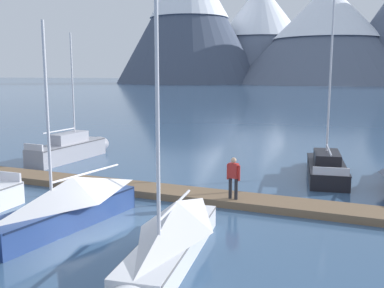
{
  "coord_description": "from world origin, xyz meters",
  "views": [
    {
      "loc": [
        6.52,
        -13.28,
        5.32
      ],
      "look_at": [
        0.0,
        6.0,
        2.0
      ],
      "focal_mm": 41.27,
      "sensor_mm": 36.0,
      "label": 1
    }
  ],
  "objects_px": {
    "sailboat_mid_dock_port": "(58,207)",
    "sailboat_mid_dock_starboard": "(172,233)",
    "sailboat_nearest_berth": "(73,148)",
    "sailboat_far_berth": "(326,166)",
    "person_on_dock": "(233,176)"
  },
  "relations": [
    {
      "from": "sailboat_mid_dock_starboard",
      "to": "person_on_dock",
      "type": "xyz_separation_m",
      "value": [
        0.49,
        5.48,
        0.48
      ]
    },
    {
      "from": "sailboat_mid_dock_port",
      "to": "sailboat_nearest_berth",
      "type": "bearing_deg",
      "value": 121.57
    },
    {
      "from": "sailboat_nearest_berth",
      "to": "person_on_dock",
      "type": "relative_size",
      "value": 4.54
    },
    {
      "from": "sailboat_mid_dock_port",
      "to": "sailboat_far_berth",
      "type": "bearing_deg",
      "value": 53.28
    },
    {
      "from": "sailboat_mid_dock_starboard",
      "to": "sailboat_nearest_berth",
      "type": "bearing_deg",
      "value": 133.35
    },
    {
      "from": "sailboat_mid_dock_port",
      "to": "sailboat_mid_dock_starboard",
      "type": "height_order",
      "value": "sailboat_mid_dock_starboard"
    },
    {
      "from": "sailboat_mid_dock_port",
      "to": "sailboat_far_berth",
      "type": "height_order",
      "value": "sailboat_far_berth"
    },
    {
      "from": "sailboat_far_berth",
      "to": "sailboat_mid_dock_starboard",
      "type": "bearing_deg",
      "value": -107.33
    },
    {
      "from": "sailboat_mid_dock_port",
      "to": "sailboat_far_berth",
      "type": "relative_size",
      "value": 0.84
    },
    {
      "from": "person_on_dock",
      "to": "sailboat_nearest_berth",
      "type": "bearing_deg",
      "value": 151.3
    },
    {
      "from": "sailboat_nearest_berth",
      "to": "sailboat_far_berth",
      "type": "relative_size",
      "value": 0.85
    },
    {
      "from": "sailboat_far_berth",
      "to": "person_on_dock",
      "type": "xyz_separation_m",
      "value": [
        -3.32,
        -6.75,
        0.73
      ]
    },
    {
      "from": "person_on_dock",
      "to": "sailboat_mid_dock_port",
      "type": "bearing_deg",
      "value": -138.45
    },
    {
      "from": "sailboat_mid_dock_port",
      "to": "sailboat_far_berth",
      "type": "distance_m",
      "value": 13.99
    },
    {
      "from": "sailboat_mid_dock_port",
      "to": "sailboat_mid_dock_starboard",
      "type": "relative_size",
      "value": 0.85
    }
  ]
}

